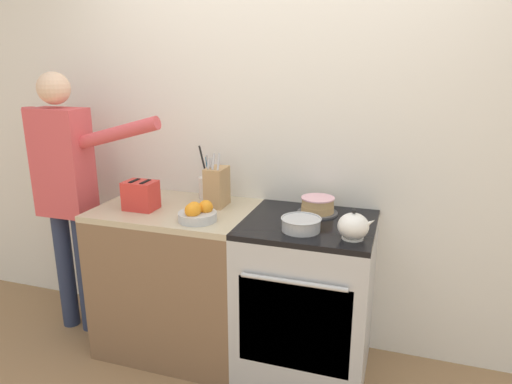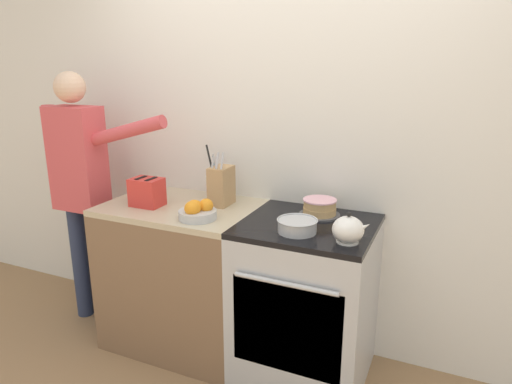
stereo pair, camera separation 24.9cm
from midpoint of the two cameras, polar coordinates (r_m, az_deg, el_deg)
wall_back at (r=2.77m, az=1.14°, el=6.37°), size 8.00×0.04×2.60m
counter_cabinet at (r=2.95m, az=-12.06°, el=-10.52°), size 0.91×0.65×0.93m
stove_range at (r=2.67m, az=3.61°, el=-13.19°), size 0.71×0.68×0.93m
layer_cake at (r=2.60m, az=5.02°, el=-1.78°), size 0.23×0.23×0.10m
tea_kettle at (r=2.24m, az=9.02°, el=-4.32°), size 0.19×0.15×0.15m
mixing_bowl at (r=2.33m, az=2.63°, el=-4.07°), size 0.21×0.21×0.07m
knife_block at (r=2.73m, az=-7.52°, el=0.64°), size 0.11×0.16×0.33m
utensil_crock at (r=2.91m, az=-8.71°, el=0.68°), size 0.09×0.09×0.34m
fruit_bowl at (r=2.50m, az=-10.25°, el=-2.60°), size 0.21×0.21×0.11m
toaster at (r=2.77m, az=-16.73°, el=-0.44°), size 0.20×0.14×0.17m
person_baker at (r=3.17m, az=-24.76°, el=1.02°), size 0.95×0.20×1.71m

